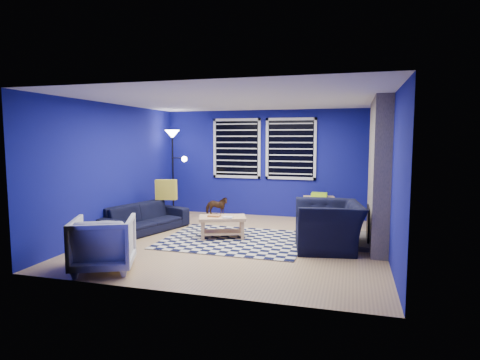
# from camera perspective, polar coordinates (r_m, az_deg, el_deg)

# --- Properties ---
(floor) EXTENTS (5.00, 5.00, 0.00)m
(floor) POSITION_cam_1_polar(r_m,az_deg,el_deg) (7.28, -0.22, -8.72)
(floor) COLOR tan
(floor) RESTS_ON ground
(ceiling) EXTENTS (5.00, 5.00, 0.00)m
(ceiling) POSITION_cam_1_polar(r_m,az_deg,el_deg) (7.07, -0.23, 11.29)
(ceiling) COLOR white
(ceiling) RESTS_ON wall_back
(wall_back) EXTENTS (5.00, 0.00, 5.00)m
(wall_back) POSITION_cam_1_polar(r_m,az_deg,el_deg) (9.48, 3.94, 2.37)
(wall_back) COLOR navy
(wall_back) RESTS_ON floor
(wall_left) EXTENTS (0.00, 5.00, 5.00)m
(wall_left) POSITION_cam_1_polar(r_m,az_deg,el_deg) (8.11, -17.46, 1.49)
(wall_left) COLOR navy
(wall_left) RESTS_ON floor
(wall_right) EXTENTS (0.00, 5.00, 5.00)m
(wall_right) POSITION_cam_1_polar(r_m,az_deg,el_deg) (6.81, 20.43, 0.58)
(wall_right) COLOR navy
(wall_right) RESTS_ON floor
(fireplace) EXTENTS (0.65, 2.00, 2.50)m
(fireplace) POSITION_cam_1_polar(r_m,az_deg,el_deg) (7.31, 19.00, 0.55)
(fireplace) COLOR gray
(fireplace) RESTS_ON floor
(window_left) EXTENTS (1.17, 0.06, 1.42)m
(window_left) POSITION_cam_1_polar(r_m,az_deg,el_deg) (9.61, -0.48, 4.52)
(window_left) COLOR black
(window_left) RESTS_ON wall_back
(window_right) EXTENTS (1.17, 0.06, 1.42)m
(window_right) POSITION_cam_1_polar(r_m,az_deg,el_deg) (9.33, 7.23, 4.42)
(window_right) COLOR black
(window_right) RESTS_ON wall_back
(tv) EXTENTS (0.07, 1.00, 0.58)m
(tv) POSITION_cam_1_polar(r_m,az_deg,el_deg) (8.79, 19.08, 2.74)
(tv) COLOR black
(tv) RESTS_ON wall_right
(rug) EXTENTS (2.53, 2.04, 0.02)m
(rug) POSITION_cam_1_polar(r_m,az_deg,el_deg) (7.35, -0.86, -8.51)
(rug) COLOR black
(rug) RESTS_ON floor
(sofa) EXTENTS (2.02, 1.28, 0.55)m
(sofa) POSITION_cam_1_polar(r_m,az_deg,el_deg) (8.15, -13.49, -5.31)
(sofa) COLOR black
(sofa) RESTS_ON floor
(armchair_big) EXTENTS (1.36, 1.24, 0.78)m
(armchair_big) POSITION_cam_1_polar(r_m,az_deg,el_deg) (6.89, 12.47, -6.35)
(armchair_big) COLOR black
(armchair_big) RESTS_ON floor
(armchair_bent) EXTENTS (1.08, 1.09, 0.76)m
(armchair_bent) POSITION_cam_1_polar(r_m,az_deg,el_deg) (5.99, -18.87, -8.53)
(armchair_bent) COLOR gray
(armchair_bent) RESTS_ON floor
(rocking_horse) EXTENTS (0.30, 0.55, 0.45)m
(rocking_horse) POSITION_cam_1_polar(r_m,az_deg,el_deg) (9.19, -3.36, -3.75)
(rocking_horse) COLOR #4E2A19
(rocking_horse) RESTS_ON floor
(coffee_table) EXTENTS (0.97, 0.75, 0.43)m
(coffee_table) POSITION_cam_1_polar(r_m,az_deg,el_deg) (7.45, -2.54, -6.05)
(coffee_table) COLOR tan
(coffee_table) RESTS_ON rug
(cabinet) EXTENTS (0.74, 0.56, 0.65)m
(cabinet) POSITION_cam_1_polar(r_m,az_deg,el_deg) (9.04, 11.16, -4.06)
(cabinet) COLOR tan
(cabinet) RESTS_ON floor
(floor_lamp) EXTENTS (0.55, 0.34, 2.03)m
(floor_lamp) POSITION_cam_1_polar(r_m,az_deg,el_deg) (9.55, -9.47, 4.83)
(floor_lamp) COLOR black
(floor_lamp) RESTS_ON floor
(throw_pillow) EXTENTS (0.46, 0.22, 0.42)m
(throw_pillow) POSITION_cam_1_polar(r_m,az_deg,el_deg) (8.60, -10.46, -1.36)
(throw_pillow) COLOR gold
(throw_pillow) RESTS_ON sofa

